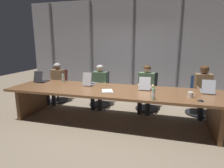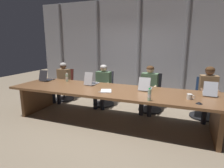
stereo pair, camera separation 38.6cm
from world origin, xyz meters
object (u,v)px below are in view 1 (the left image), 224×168
Objects in this scene: laptop_left_end at (41,80)px; office_chair_left_end at (59,89)px; person_left_end at (56,80)px; spiral_notepad at (107,91)px; water_bottle_primary at (153,94)px; conference_mic_left_side at (201,100)px; laptop_center at (145,86)px; coffee_mug_near at (191,95)px; office_chair_left_mid at (100,92)px; person_center at (146,85)px; person_left_mid at (99,83)px; laptop_right_mid at (207,90)px; water_bottle_secondary at (63,78)px; laptop_left_mid at (90,82)px; office_chair_center at (148,96)px; office_chair_right_mid at (199,100)px; person_right_mid at (204,88)px.

laptop_left_end reaches higher than office_chair_left_end.
spiral_notepad is at bearing 64.35° from person_left_end.
water_bottle_primary reaches higher than office_chair_left_end.
conference_mic_left_side is (0.81, 0.13, -0.09)m from water_bottle_primary.
laptop_center is 0.98m from coffee_mug_near.
office_chair_left_mid is 2.57m from coffee_mug_near.
person_left_mid is at bearing -87.44° from person_center.
laptop_right_mid is at bearing -88.30° from laptop_center.
conference_mic_left_side is at bearing -122.14° from laptop_center.
water_bottle_secondary is 2.00× the size of conference_mic_left_side.
laptop_right_mid is 0.72m from conference_mic_left_side.
laptop_right_mid is 2.05m from spiral_notepad.
person_left_end is at bearing 11.71° from office_chair_left_end.
person_center is at bearing 94.50° from person_left_end.
laptop_left_mid is at bearing 164.09° from conference_mic_left_side.
office_chair_left_end is 2.67m from office_chair_center.
laptop_left_mid reaches higher than water_bottle_primary.
office_chair_center is at bearing 37.81° from spiral_notepad.
laptop_left_mid is 2.73m from office_chair_right_mid.
laptop_right_mid is 3.93m from person_left_end.
water_bottle_primary is (1.55, -1.58, 0.49)m from office_chair_left_mid.
person_right_mid is at bearing 86.19° from office_chair_left_end.
office_chair_left_mid is 2.59× the size of spiral_notepad.
laptop_right_mid is at bearing -8.08° from spiral_notepad.
office_chair_left_end is 1.00× the size of office_chair_left_mid.
office_chair_left_end is 3.33m from water_bottle_primary.
office_chair_right_mid is at bearing 87.65° from office_chair_left_mid.
laptop_left_mid is 0.44× the size of office_chair_left_end.
person_left_end reaches higher than laptop_center.
person_left_mid is (-2.55, 0.61, -0.14)m from laptop_right_mid.
conference_mic_left_side is at bearing 41.81° from person_center.
laptop_left_mid is 2.25m from coffee_mug_near.
office_chair_left_end is at bearing 82.82° from laptop_right_mid.
office_chair_center is 2.25m from water_bottle_secondary.
person_left_mid reaches higher than water_bottle_primary.
person_center is at bearing 68.50° from laptop_right_mid.
laptop_center is at bearing 5.80° from person_center.
laptop_center is at bearing 153.89° from coffee_mug_near.
person_center reaches higher than office_chair_left_end.
laptop_center reaches higher than laptop_right_mid.
person_left_end reaches higher than water_bottle_secondary.
laptop_center is at bearing 105.89° from water_bottle_primary.
person_center is 8.34× the size of coffee_mug_near.
person_left_mid is at bearing 80.51° from laptop_right_mid.
laptop_right_mid is at bearing 4.20° from office_chair_right_mid.
person_right_mid is 8.60× the size of coffee_mug_near.
laptop_center is at bearing 147.86° from conference_mic_left_side.
laptop_center is 2.82m from office_chair_left_end.
laptop_right_mid is 1.93× the size of water_bottle_secondary.
office_chair_right_mid reaches higher than coffee_mug_near.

